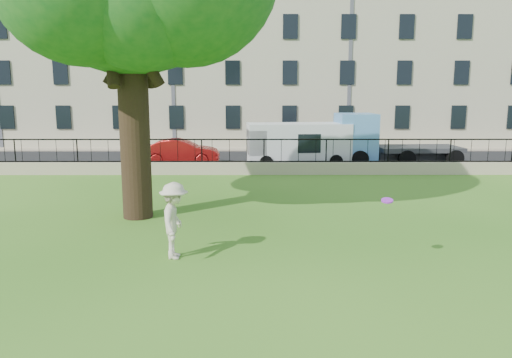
{
  "coord_description": "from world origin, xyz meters",
  "views": [
    {
      "loc": [
        -0.46,
        -11.88,
        4.03
      ],
      "look_at": [
        -0.41,
        3.5,
        1.28
      ],
      "focal_mm": 35.0,
      "sensor_mm": 36.0,
      "label": 1
    }
  ],
  "objects_px": {
    "white_van": "(298,144)",
    "frisbee": "(387,200)",
    "red_sedan": "(181,152)",
    "blue_truck": "(397,139)",
    "man": "(174,221)"
  },
  "relations": [
    {
      "from": "white_van",
      "to": "frisbee",
      "type": "bearing_deg",
      "value": -92.74
    },
    {
      "from": "white_van",
      "to": "blue_truck",
      "type": "distance_m",
      "value": 5.5
    },
    {
      "from": "red_sedan",
      "to": "white_van",
      "type": "distance_m",
      "value": 6.43
    },
    {
      "from": "frisbee",
      "to": "white_van",
      "type": "distance_m",
      "value": 15.69
    },
    {
      "from": "red_sedan",
      "to": "white_van",
      "type": "relative_size",
      "value": 0.77
    },
    {
      "from": "man",
      "to": "frisbee",
      "type": "distance_m",
      "value": 5.03
    },
    {
      "from": "red_sedan",
      "to": "white_van",
      "type": "xyz_separation_m",
      "value": [
        6.39,
        -0.5,
        0.45
      ]
    },
    {
      "from": "blue_truck",
      "to": "man",
      "type": "bearing_deg",
      "value": -124.87
    },
    {
      "from": "white_van",
      "to": "red_sedan",
      "type": "bearing_deg",
      "value": 170.28
    },
    {
      "from": "man",
      "to": "frisbee",
      "type": "height_order",
      "value": "man"
    },
    {
      "from": "man",
      "to": "blue_truck",
      "type": "height_order",
      "value": "blue_truck"
    },
    {
      "from": "frisbee",
      "to": "red_sedan",
      "type": "distance_m",
      "value": 17.67
    },
    {
      "from": "frisbee",
      "to": "blue_truck",
      "type": "height_order",
      "value": "blue_truck"
    },
    {
      "from": "blue_truck",
      "to": "red_sedan",
      "type": "bearing_deg",
      "value": 177.11
    },
    {
      "from": "man",
      "to": "white_van",
      "type": "distance_m",
      "value": 15.72
    }
  ]
}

